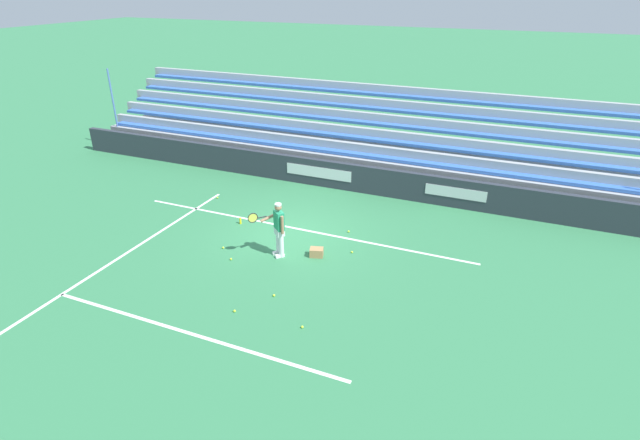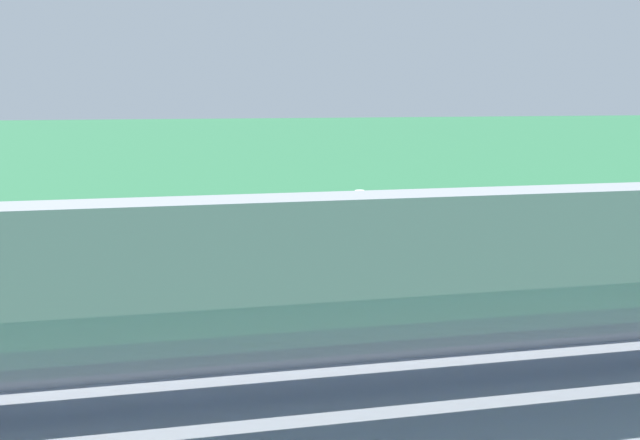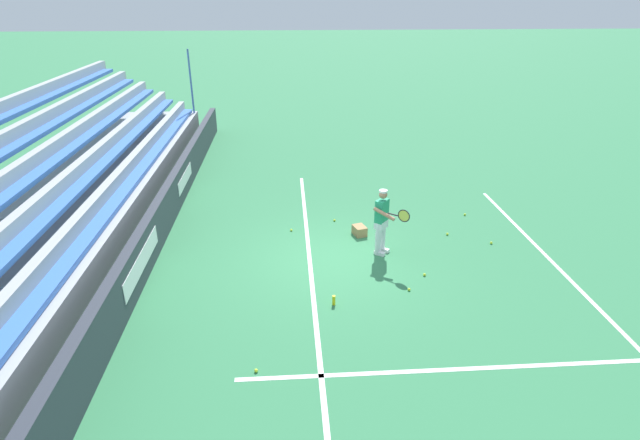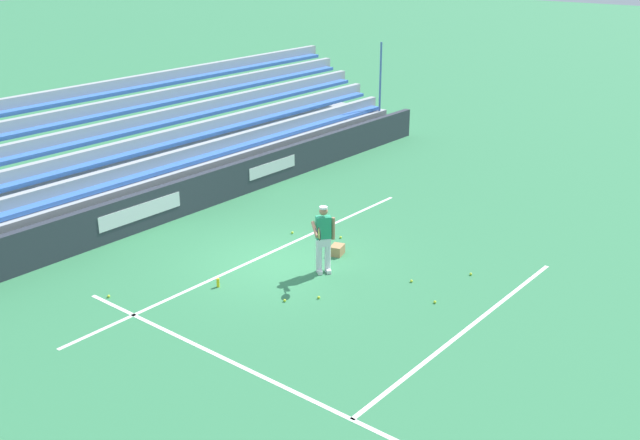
% 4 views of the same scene
% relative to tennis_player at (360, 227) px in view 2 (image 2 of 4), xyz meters
% --- Properties ---
extents(ground_plane, '(160.00, 160.00, 0.00)m').
position_rel_tennis_player_xyz_m(ground_plane, '(0.27, -1.33, -0.89)').
color(ground_plane, '#337A4C').
extents(court_baseline_white, '(12.00, 0.10, 0.01)m').
position_rel_tennis_player_xyz_m(court_baseline_white, '(0.27, -1.83, -0.89)').
color(court_baseline_white, white).
rests_on(court_baseline_white, ground).
extents(court_sideline_white, '(0.10, 12.00, 0.01)m').
position_rel_tennis_player_xyz_m(court_sideline_white, '(4.38, 2.67, -0.89)').
color(court_sideline_white, white).
rests_on(court_sideline_white, ground).
extents(court_service_line_white, '(8.22, 0.10, 0.01)m').
position_rel_tennis_player_xyz_m(court_service_line_white, '(0.27, 4.17, -0.89)').
color(court_service_line_white, white).
rests_on(court_service_line_white, ground).
extents(back_wall_sponsor_board, '(25.88, 0.25, 1.10)m').
position_rel_tennis_player_xyz_m(back_wall_sponsor_board, '(0.27, -5.75, -0.34)').
color(back_wall_sponsor_board, '#2D333D').
rests_on(back_wall_sponsor_board, ground).
extents(bleacher_stand, '(24.58, 4.00, 3.85)m').
position_rel_tennis_player_xyz_m(bleacher_stand, '(0.27, -8.38, -0.10)').
color(bleacher_stand, '#9EA3A8').
rests_on(bleacher_stand, ground).
extents(tennis_player, '(0.99, 0.78, 1.71)m').
position_rel_tennis_player_xyz_m(tennis_player, '(0.00, 0.00, 0.00)').
color(tennis_player, silver).
rests_on(tennis_player, ground).
extents(ball_box_cardboard, '(0.47, 0.41, 0.26)m').
position_rel_tennis_player_xyz_m(ball_box_cardboard, '(-1.07, -0.39, -0.76)').
color(ball_box_cardboard, '#A87F51').
rests_on(ball_box_cardboard, ground).
extents(tennis_ball_stray_back, '(0.07, 0.07, 0.07)m').
position_rel_tennis_player_xyz_m(tennis_ball_stray_back, '(-2.00, -1.00, -0.86)').
color(tennis_ball_stray_back, '#CCE533').
rests_on(tennis_ball_stray_back, ground).
extents(tennis_ball_midcourt, '(0.07, 0.07, 0.07)m').
position_rel_tennis_player_xyz_m(tennis_ball_midcourt, '(1.81, 0.33, -0.86)').
color(tennis_ball_midcourt, '#CCE533').
rests_on(tennis_ball_midcourt, ground).
extents(tennis_ball_far_right, '(0.07, 0.07, 0.07)m').
position_rel_tennis_player_xyz_m(tennis_ball_far_right, '(-2.14, 2.94, -0.86)').
color(tennis_ball_far_right, '#CCE533').
rests_on(tennis_ball_far_right, ground).
extents(tennis_ball_far_left, '(0.07, 0.07, 0.07)m').
position_rel_tennis_player_xyz_m(tennis_ball_far_left, '(-1.42, -2.26, -0.86)').
color(tennis_ball_far_left, '#CCE533').
rests_on(tennis_ball_far_left, ground).
extents(tennis_ball_on_baseline, '(0.07, 0.07, 0.07)m').
position_rel_tennis_player_xyz_m(tennis_ball_on_baseline, '(4.21, -2.97, -0.86)').
color(tennis_ball_on_baseline, '#CCE533').
rests_on(tennis_ball_on_baseline, ground).
extents(tennis_ball_near_player, '(0.07, 0.07, 0.07)m').
position_rel_tennis_player_xyz_m(tennis_ball_near_player, '(1.20, 0.83, -0.86)').
color(tennis_ball_near_player, '#CCE533').
rests_on(tennis_ball_near_player, ground).
extents(tennis_ball_by_box, '(0.07, 0.07, 0.07)m').
position_rel_tennis_player_xyz_m(tennis_ball_by_box, '(-0.29, 3.02, -0.86)').
color(tennis_ball_by_box, '#CCE533').
rests_on(tennis_ball_by_box, ground).
extents(tennis_ball_toward_net, '(0.07, 0.07, 0.07)m').
position_rel_tennis_player_xyz_m(tennis_ball_toward_net, '(-0.88, 2.02, -0.86)').
color(tennis_ball_toward_net, '#CCE533').
rests_on(tennis_ball_toward_net, ground).
extents(water_bottle, '(0.07, 0.07, 0.22)m').
position_rel_tennis_player_xyz_m(water_bottle, '(2.23, -1.41, -0.78)').
color(water_bottle, yellow).
rests_on(water_bottle, ground).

